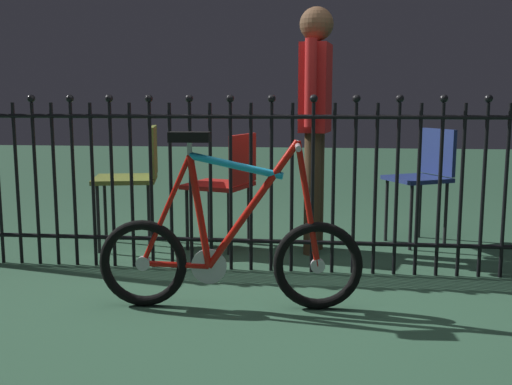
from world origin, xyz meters
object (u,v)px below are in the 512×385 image
chair_olive (136,172)px  person_visitor (315,108)px  bicycle (229,251)px  chair_red (228,178)px  chair_navy (425,172)px

chair_olive → person_visitor: (1.25, -0.01, 0.44)m
bicycle → chair_red: 1.25m
person_visitor → chair_navy: bearing=23.0°
person_visitor → bicycle: bearing=-108.9°
chair_red → chair_navy: chair_navy is taller
bicycle → chair_red: bicycle is taller
bicycle → chair_navy: size_ratio=1.60×
chair_red → person_visitor: bearing=-2.7°
chair_navy → person_visitor: (-0.80, -0.34, 0.46)m
person_visitor → chair_olive: bearing=179.4°
bicycle → person_visitor: bearing=71.1°
bicycle → chair_olive: bicycle is taller
bicycle → person_visitor: person_visitor is taller
chair_red → chair_navy: bearing=12.6°
chair_olive → person_visitor: bearing=-0.6°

